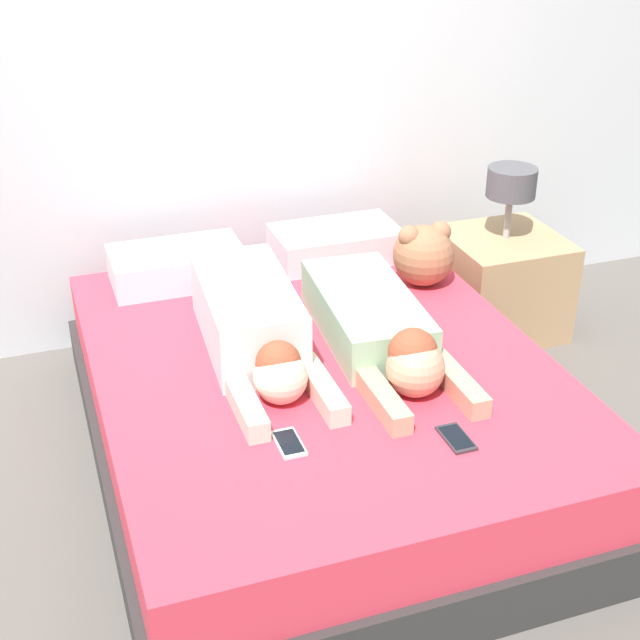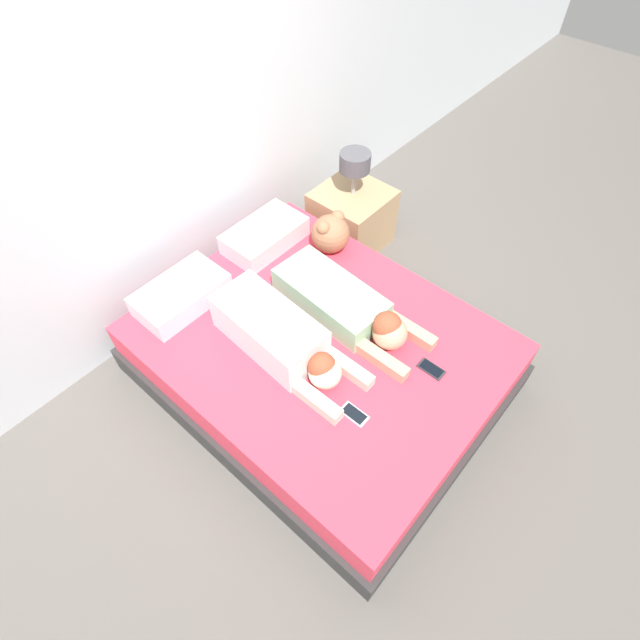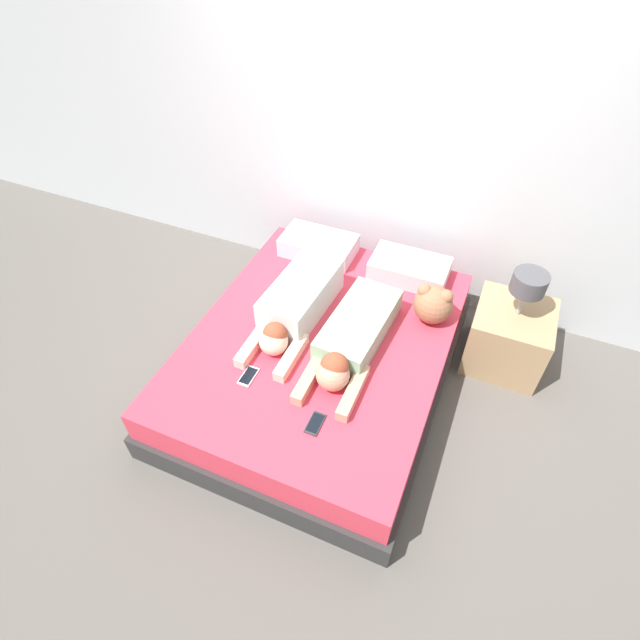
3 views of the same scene
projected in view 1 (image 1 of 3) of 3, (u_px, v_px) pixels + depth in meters
The scene contains 11 objects.
ground_plane at pixel (320, 453), 3.33m from camera, with size 12.00×12.00×0.00m, color #5B5651.
wall_back at pixel (228, 40), 3.68m from camera, with size 12.00×0.06×2.60m.
bed at pixel (320, 407), 3.24m from camera, with size 1.60×2.01×0.41m.
pillow_head_left at pixel (177, 265), 3.66m from camera, with size 0.54×0.31×0.14m.
pillow_head_right at pixel (336, 243), 3.86m from camera, with size 0.54×0.31×0.14m.
person_left at pixel (254, 326), 3.11m from camera, with size 0.34×0.95×0.24m.
person_right at pixel (379, 329), 3.14m from camera, with size 0.36×0.99×0.22m.
cell_phone_left at pixel (289, 443), 2.68m from camera, with size 0.07×0.15×0.01m.
cell_phone_right at pixel (456, 438), 2.70m from camera, with size 0.07×0.15×0.01m.
plush_toy at pixel (424, 254), 3.61m from camera, with size 0.25×0.25×0.26m.
nightstand at pixel (501, 279), 4.08m from camera, with size 0.50×0.50×0.78m.
Camera 1 is at (-0.89, -2.56, 2.00)m, focal length 50.00 mm.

